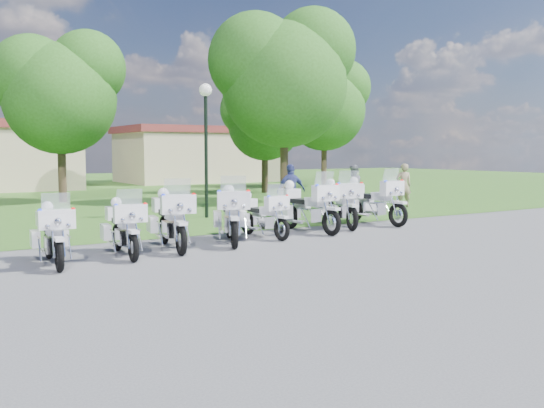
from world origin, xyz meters
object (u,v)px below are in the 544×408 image
bystander_b (353,186)px  motorcycle_1 (123,227)px  motorcycle_5 (306,206)px  motorcycle_3 (231,214)px  motorcycle_6 (339,203)px  bystander_a (404,185)px  motorcycle_7 (372,200)px  motorcycle_0 (52,233)px  motorcycle_2 (171,219)px  motorcycle_4 (261,214)px  bystander_c (291,191)px  lamp_post (206,118)px

bystander_b → motorcycle_1: bearing=-12.0°
motorcycle_5 → motorcycle_3: bearing=10.6°
motorcycle_6 → bystander_a: size_ratio=1.40×
motorcycle_6 → motorcycle_7: 1.34m
motorcycle_0 → motorcycle_2: 2.88m
motorcycle_1 → motorcycle_7: motorcycle_7 is taller
bystander_b → motorcycle_4: bearing=-4.9°
motorcycle_7 → motorcycle_4: bearing=4.7°
bystander_b → bystander_c: 4.86m
motorcycle_1 → motorcycle_6: bearing=-162.0°
motorcycle_5 → motorcycle_7: size_ratio=0.99×
bystander_b → bystander_c: size_ratio=0.93×
motorcycle_5 → bystander_c: 3.75m
motorcycle_1 → motorcycle_7: (8.61, 1.58, 0.11)m
lamp_post → bystander_b: (6.99, 0.55, -2.58)m
bystander_a → motorcycle_7: bearing=61.7°
lamp_post → bystander_c: bearing=-29.4°
motorcycle_0 → motorcycle_7: bearing=-164.7°
motorcycle_0 → motorcycle_1: bearing=-165.2°
motorcycle_5 → bystander_a: bearing=-155.5°
motorcycle_1 → bystander_c: size_ratio=1.22×
motorcycle_7 → bystander_a: (4.94, 3.69, 0.15)m
motorcycle_2 → bystander_c: bearing=-136.1°
motorcycle_3 → motorcycle_7: motorcycle_7 is taller
lamp_post → bystander_a: lamp_post is taller
bystander_a → bystander_c: bearing=32.4°
bystander_a → motorcycle_5: bearing=52.9°
motorcycle_4 → motorcycle_1: bearing=7.8°
motorcycle_3 → motorcycle_4: bearing=-135.4°
motorcycle_2 → motorcycle_4: (2.83, 0.54, -0.10)m
motorcycle_4 → motorcycle_5: motorcycle_5 is taller
lamp_post → motorcycle_0: bearing=-136.2°
motorcycle_3 → bystander_b: bearing=-122.0°
motorcycle_0 → motorcycle_1: motorcycle_1 is taller
motorcycle_0 → motorcycle_4: size_ratio=1.03×
motorcycle_2 → motorcycle_3: size_ratio=1.05×
motorcycle_5 → motorcycle_7: (2.86, 0.45, 0.01)m
motorcycle_6 → motorcycle_7: motorcycle_7 is taller
motorcycle_4 → bystander_c: bystander_c is taller
motorcycle_2 → bystander_c: size_ratio=1.36×
motorcycle_1 → motorcycle_3: motorcycle_3 is taller
motorcycle_1 → motorcycle_2: size_ratio=0.90×
motorcycle_2 → motorcycle_3: (1.68, 0.11, 0.01)m
motorcycle_3 → bystander_c: (4.51, 4.05, 0.20)m
motorcycle_2 → motorcycle_7: 7.47m
motorcycle_6 → bystander_b: (4.61, 4.92, 0.13)m
motorcycle_3 → bystander_c: size_ratio=1.30×
motorcycle_2 → bystander_c: (6.19, 4.15, 0.21)m
motorcycle_1 → motorcycle_2: 1.29m
lamp_post → bystander_b: 7.47m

